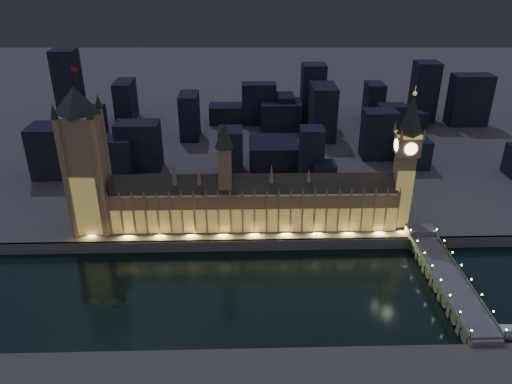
{
  "coord_description": "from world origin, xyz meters",
  "views": [
    {
      "loc": [
        -3.66,
        -251.92,
        188.93
      ],
      "look_at": [
        5.0,
        55.0,
        38.0
      ],
      "focal_mm": 35.0,
      "sensor_mm": 36.0,
      "label": 1
    }
  ],
  "objects_px": {
    "river_boat": "(510,332)",
    "elizabeth_tower": "(407,151)",
    "westminster_bridge": "(445,278)",
    "victoria_tower": "(84,154)",
    "palace_of_westminster": "(253,203)"
  },
  "relations": [
    {
      "from": "palace_of_westminster",
      "to": "victoria_tower",
      "type": "relative_size",
      "value": 1.76
    },
    {
      "from": "victoria_tower",
      "to": "westminster_bridge",
      "type": "height_order",
      "value": "victoria_tower"
    },
    {
      "from": "elizabeth_tower",
      "to": "westminster_bridge",
      "type": "bearing_deg",
      "value": -79.77
    },
    {
      "from": "elizabeth_tower",
      "to": "river_boat",
      "type": "xyz_separation_m",
      "value": [
        31.8,
        -108.94,
        -62.64
      ]
    },
    {
      "from": "elizabeth_tower",
      "to": "river_boat",
      "type": "distance_m",
      "value": 129.62
    },
    {
      "from": "river_boat",
      "to": "elizabeth_tower",
      "type": "bearing_deg",
      "value": 106.27
    },
    {
      "from": "victoria_tower",
      "to": "river_boat",
      "type": "height_order",
      "value": "victoria_tower"
    },
    {
      "from": "palace_of_westminster",
      "to": "westminster_bridge",
      "type": "xyz_separation_m",
      "value": [
        116.84,
        -65.2,
        -20.38
      ]
    },
    {
      "from": "victoria_tower",
      "to": "river_boat",
      "type": "distance_m",
      "value": 279.74
    },
    {
      "from": "palace_of_westminster",
      "to": "victoria_tower",
      "type": "xyz_separation_m",
      "value": [
        -112.97,
        0.17,
        38.34
      ]
    },
    {
      "from": "elizabeth_tower",
      "to": "westminster_bridge",
      "type": "distance_m",
      "value": 88.32
    },
    {
      "from": "river_boat",
      "to": "palace_of_westminster",
      "type": "bearing_deg",
      "value": 141.52
    },
    {
      "from": "victoria_tower",
      "to": "palace_of_westminster",
      "type": "bearing_deg",
      "value": -0.08
    },
    {
      "from": "palace_of_westminster",
      "to": "victoria_tower",
      "type": "distance_m",
      "value": 119.29
    },
    {
      "from": "elizabeth_tower",
      "to": "palace_of_westminster",
      "type": "bearing_deg",
      "value": -179.91
    }
  ]
}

